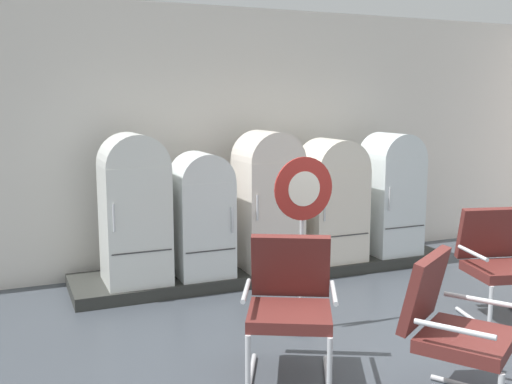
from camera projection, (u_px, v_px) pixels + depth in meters
The scene contains 11 objects.
back_wall at pixel (249, 137), 7.45m from camera, with size 11.76×0.12×3.17m.
display_plinth at pixel (269, 268), 7.10m from camera, with size 4.59×0.95×0.13m, color #2E2F2B.
refrigerator_0 at pixel (134, 204), 6.25m from camera, with size 0.67×0.68×1.59m.
refrigerator_1 at pixel (202, 211), 6.52m from camera, with size 0.60×0.62×1.37m.
refrigerator_2 at pixel (268, 196), 6.84m from camera, with size 0.67×0.68×1.58m.
refrigerator_3 at pixel (332, 197), 7.17m from camera, with size 0.69×0.67×1.47m.
refrigerator_4 at pixel (391, 190), 7.48m from camera, with size 0.62×0.64×1.52m.
armchair_left at pixel (290, 298), 4.48m from camera, with size 0.86×0.89×1.04m.
armchair_right at pixel (498, 258), 5.63m from camera, with size 0.78×0.81×1.04m.
armchair_center at pixel (451, 323), 3.99m from camera, with size 0.89×0.91×1.04m.
sign_stand at pixel (302, 238), 5.23m from camera, with size 0.56×0.32×1.58m.
Camera 1 is at (-2.82, -3.25, 2.06)m, focal length 41.58 mm.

